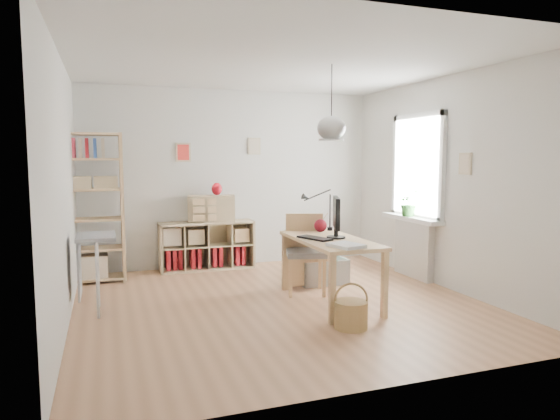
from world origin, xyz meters
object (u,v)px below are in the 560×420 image
object	(u,v)px
cube_shelf	(205,249)
drawer_chest	(211,209)
chair	(305,248)
tall_bookshelf	(92,202)
storage_chest	(320,265)
monitor	(336,215)
desk	(330,247)

from	to	relation	value
cube_shelf	drawer_chest	distance (m)	0.63
chair	drawer_chest	xyz separation A→B (m)	(-0.84, 1.65, 0.36)
tall_bookshelf	storage_chest	size ratio (longest dim) A/B	2.77
monitor	cube_shelf	bearing A→B (deg)	138.34
cube_shelf	storage_chest	xyz separation A→B (m)	(1.32, -1.29, -0.08)
monitor	desk	bearing A→B (deg)	-151.94
cube_shelf	drawer_chest	size ratio (longest dim) A/B	2.04
desk	chair	world-z (taller)	chair
cube_shelf	storage_chest	world-z (taller)	cube_shelf
desk	storage_chest	world-z (taller)	desk
chair	monitor	distance (m)	0.73
desk	tall_bookshelf	xyz separation A→B (m)	(-2.59, 1.95, 0.43)
chair	storage_chest	xyz separation A→B (m)	(0.38, 0.40, -0.33)
storage_chest	drawer_chest	world-z (taller)	drawer_chest
tall_bookshelf	monitor	world-z (taller)	tall_bookshelf
storage_chest	drawer_chest	xyz separation A→B (m)	(-1.22, 1.25, 0.70)
desk	monitor	size ratio (longest dim) A/B	2.88
chair	storage_chest	world-z (taller)	chair
storage_chest	desk	bearing A→B (deg)	-107.23
tall_bookshelf	chair	xyz separation A→B (m)	(2.50, -1.41, -0.54)
desk	monitor	world-z (taller)	monitor
chair	monitor	bearing A→B (deg)	-56.54
tall_bookshelf	chair	distance (m)	2.92
cube_shelf	desk	bearing A→B (deg)	-65.39
cube_shelf	drawer_chest	world-z (taller)	drawer_chest
cube_shelf	chair	world-z (taller)	chair
storage_chest	monitor	distance (m)	1.24
tall_bookshelf	monitor	size ratio (longest dim) A/B	3.84
cube_shelf	chair	size ratio (longest dim) A/B	1.45
desk	tall_bookshelf	distance (m)	3.27
desk	chair	distance (m)	0.56
monitor	drawer_chest	distance (m)	2.40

